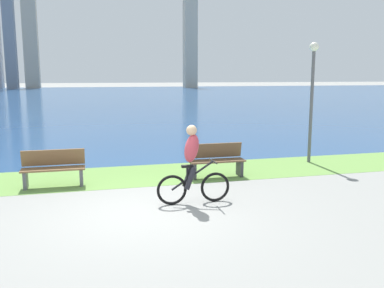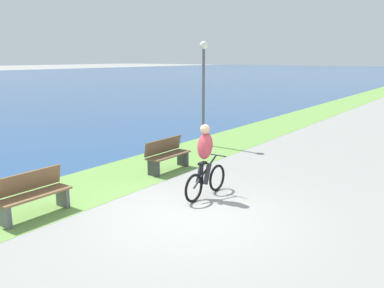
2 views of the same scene
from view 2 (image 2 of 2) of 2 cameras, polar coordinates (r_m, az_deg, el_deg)
The scene contains 6 objects.
ground_plane at distance 8.30m, azimuth -0.10°, elevation -9.99°, with size 300.00×300.00×0.00m, color gray.
grass_strip_bayside at distance 10.36m, azimuth -14.46°, elevation -5.80°, with size 120.00×2.48×0.01m, color #6B9947.
cyclist_lead at distance 9.07m, azimuth 1.89°, elevation -2.48°, with size 1.60×0.52×1.69m.
bench_near_path at distance 8.70m, azimuth -21.64°, elevation -6.66°, with size 1.50×0.47×0.90m.
bench_far_along_path at distance 11.32m, azimuth -3.55°, elevation -1.55°, with size 1.50×0.47×0.90m.
lamppost_tall at distance 14.41m, azimuth 1.65°, elevation 9.40°, with size 0.28×0.28×3.69m.
Camera 2 is at (-6.22, -4.51, 3.13)m, focal length 37.62 mm.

